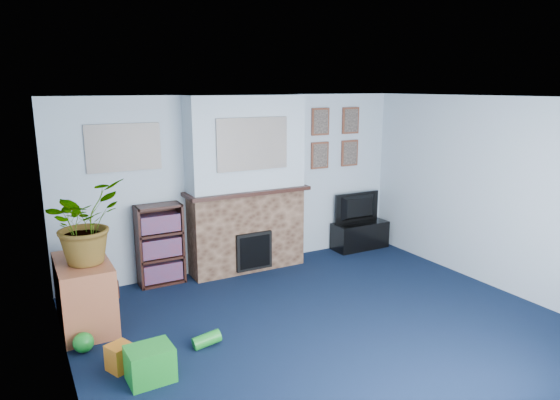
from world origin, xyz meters
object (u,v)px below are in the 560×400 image
tv_stand (360,234)px  television (360,208)px  bookshelf (160,246)px  sideboard (85,295)px

tv_stand → television: bearing=90.0°
television → bookshelf: bearing=-0.3°
sideboard → tv_stand: bearing=9.8°
tv_stand → bookshelf: size_ratio=0.85×
television → bookshelf: 3.16m
television → sideboard: bearing=10.8°
tv_stand → television: 0.43m
tv_stand → television: size_ratio=1.11×
tv_stand → bookshelf: 3.17m
television → sideboard: television is taller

